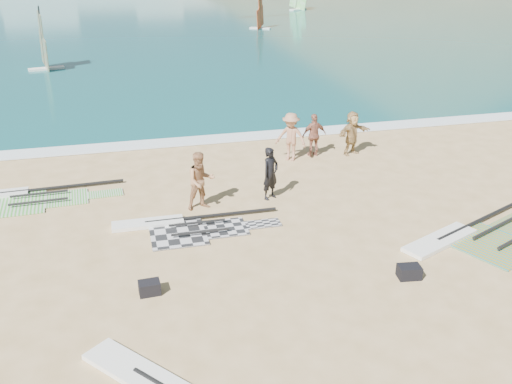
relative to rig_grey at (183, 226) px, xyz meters
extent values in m
plane|color=#D7B37E|center=(2.65, -4.13, -0.05)|extent=(300.00, 300.00, 0.00)
cube|color=white|center=(2.65, 8.17, -0.05)|extent=(300.00, 1.20, 0.04)
cube|color=black|center=(-0.20, -0.38, -0.03)|extent=(1.62, 1.80, 0.04)
cube|color=black|center=(1.24, -0.38, -0.03)|extent=(1.26, 1.17, 0.04)
cube|color=black|center=(2.41, -0.38, -0.03)|extent=(1.08, 0.54, 0.04)
cylinder|color=black|center=(0.97, 0.43, 0.05)|extent=(4.14, 0.10, 0.10)
cylinder|color=black|center=(0.43, -0.07, 0.11)|extent=(1.71, 0.07, 0.07)
cylinder|color=black|center=(0.43, -0.70, 0.11)|extent=(1.71, 0.07, 0.07)
cube|color=white|center=(-1.01, 0.43, 0.01)|extent=(2.16, 0.59, 0.12)
cube|color=green|center=(-5.07, 3.05, -0.03)|extent=(1.85, 2.03, 0.04)
cube|color=green|center=(-3.51, 3.13, -0.03)|extent=(1.43, 1.33, 0.04)
cube|color=green|center=(-2.24, 3.19, -0.03)|extent=(1.20, 0.64, 0.04)
cylinder|color=black|center=(-3.84, 3.99, 0.05)|extent=(4.49, 0.32, 0.11)
cylinder|color=black|center=(-4.40, 3.43, 0.11)|extent=(1.85, 0.17, 0.08)
cylinder|color=black|center=(-4.37, 2.75, 0.11)|extent=(1.85, 0.17, 0.08)
cube|color=orange|center=(8.36, -3.25, -0.03)|extent=(2.70, 2.81, 0.04)
cylinder|color=black|center=(9.27, -1.77, 0.05)|extent=(4.69, 2.15, 0.12)
cylinder|color=black|center=(8.91, -2.59, 0.11)|extent=(1.95, 0.92, 0.09)
cube|color=white|center=(7.05, -2.74, 0.01)|extent=(2.71, 1.72, 0.12)
cube|color=white|center=(-1.70, -6.26, 0.01)|extent=(2.21, 2.46, 0.12)
cube|color=black|center=(-1.25, -3.34, 0.12)|extent=(0.54, 0.40, 0.33)
cube|color=black|center=(5.26, -4.24, 0.12)|extent=(0.62, 0.47, 0.34)
imported|color=black|center=(3.16, 1.49, 0.85)|extent=(0.78, 0.71, 1.79)
imported|color=#B07A50|center=(0.79, 1.27, 0.91)|extent=(1.04, 0.88, 1.92)
imported|color=#AD7759|center=(4.95, 4.91, 0.91)|extent=(1.42, 1.31, 1.92)
imported|color=#9B5E48|center=(6.00, 5.15, 0.82)|extent=(1.05, 0.51, 1.75)
imported|color=#A98652|center=(7.57, 4.98, 0.84)|extent=(1.73, 1.10, 1.79)
cube|color=white|center=(-5.93, 26.22, 0.05)|extent=(2.44, 1.20, 0.14)
cube|color=orange|center=(-5.93, 26.22, 1.20)|extent=(0.71, 2.82, 2.56)
cube|color=orange|center=(-5.93, 26.22, 2.96)|extent=(0.43, 1.59, 1.78)
cylinder|color=black|center=(-5.93, 26.22, 2.17)|extent=(0.28, 0.81, 4.07)
cube|color=white|center=(13.68, 43.04, 0.04)|extent=(2.16, 1.61, 0.12)
cube|color=red|center=(13.68, 43.04, 1.08)|extent=(1.36, 2.30, 2.33)
cube|color=red|center=(13.68, 43.04, 2.68)|extent=(0.79, 1.31, 1.62)
cylinder|color=black|center=(13.68, 43.04, 1.97)|extent=(0.44, 0.68, 3.69)
cube|color=white|center=(23.33, 59.97, 0.06)|extent=(2.59, 1.93, 0.15)
camera|label=1|loc=(-1.65, -15.47, 7.79)|focal=40.00mm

